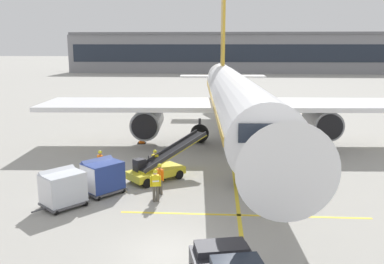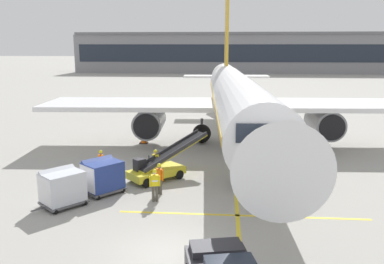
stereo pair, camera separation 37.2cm
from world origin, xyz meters
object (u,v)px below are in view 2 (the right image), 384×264
(parked_airplane, at_px, (236,99))
(ground_crew_by_loader, at_px, (156,161))
(baggage_cart_second, at_px, (62,187))
(ground_crew_wingwalker, at_px, (101,162))
(ground_crew_by_carts, at_px, (159,177))
(baggage_cart_lead, at_px, (102,175))
(safety_cone_engine_keepout, at_px, (144,139))
(belt_loader, at_px, (160,166))
(safety_cone_wingtip, at_px, (143,139))
(ground_crew_marshaller, at_px, (155,183))

(parked_airplane, relative_size, ground_crew_by_loader, 23.12)
(baggage_cart_second, bearing_deg, ground_crew_wingwalker, 82.35)
(ground_crew_by_carts, bearing_deg, baggage_cart_lead, -179.16)
(parked_airplane, relative_size, safety_cone_engine_keepout, 53.51)
(parked_airplane, bearing_deg, ground_crew_by_loader, -120.35)
(ground_crew_by_loader, distance_m, ground_crew_wingwalker, 3.33)
(belt_loader, xyz_separation_m, ground_crew_by_carts, (0.39, -2.57, 0.19))
(ground_crew_by_loader, bearing_deg, parked_airplane, 59.65)
(baggage_cart_lead, height_order, ground_crew_by_carts, baggage_cart_lead)
(ground_crew_by_loader, bearing_deg, baggage_cart_second, -128.19)
(ground_crew_by_carts, bearing_deg, safety_cone_wingtip, 105.29)
(parked_airplane, xyz_separation_m, ground_crew_by_loader, (-5.11, -8.72, -2.77))
(safety_cone_wingtip, bearing_deg, parked_airplane, -2.21)
(belt_loader, xyz_separation_m, ground_crew_marshaller, (0.33, -3.63, 0.19))
(baggage_cart_lead, xyz_separation_m, baggage_cart_second, (-1.48, -1.97, 0.00))
(ground_crew_wingwalker, distance_m, safety_cone_engine_keepout, 9.24)
(parked_airplane, xyz_separation_m, ground_crew_marshaller, (-4.47, -12.75, -2.77))
(baggage_cart_lead, height_order, ground_crew_wingwalker, baggage_cart_lead)
(parked_airplane, distance_m, belt_loader, 10.71)
(ground_crew_by_loader, xyz_separation_m, safety_cone_wingtip, (-2.57, 9.02, -0.69))
(parked_airplane, bearing_deg, ground_crew_wingwalker, -132.68)
(baggage_cart_second, xyz_separation_m, safety_cone_engine_keepout, (1.43, 13.76, -0.63))
(baggage_cart_second, distance_m, safety_cone_engine_keepout, 13.85)
(parked_airplane, relative_size, baggage_cart_lead, 15.58)
(ground_crew_wingwalker, bearing_deg, safety_cone_wingtip, 85.53)
(baggage_cart_second, distance_m, ground_crew_by_loader, 6.34)
(belt_loader, distance_m, baggage_cart_lead, 3.81)
(parked_airplane, xyz_separation_m, belt_loader, (-4.79, -9.11, -2.96))
(ground_crew_wingwalker, bearing_deg, safety_cone_engine_keepout, 84.91)
(parked_airplane, distance_m, baggage_cart_second, 16.64)
(ground_crew_wingwalker, height_order, safety_cone_wingtip, ground_crew_wingwalker)
(parked_airplane, xyz_separation_m, ground_crew_wingwalker, (-8.41, -9.12, -2.77))
(baggage_cart_lead, bearing_deg, ground_crew_marshaller, -18.23)
(safety_cone_wingtip, bearing_deg, ground_crew_marshaller, -76.18)
(parked_airplane, bearing_deg, baggage_cart_lead, -122.75)
(baggage_cart_lead, height_order, safety_cone_engine_keepout, baggage_cart_lead)
(ground_crew_by_carts, distance_m, safety_cone_wingtip, 12.44)
(baggage_cart_second, bearing_deg, safety_cone_engine_keepout, 84.06)
(ground_crew_marshaller, distance_m, safety_cone_engine_keepout, 13.19)
(ground_crew_by_carts, bearing_deg, safety_cone_engine_keepout, 105.22)
(baggage_cart_lead, distance_m, safety_cone_wingtip, 12.05)
(parked_airplane, distance_m, safety_cone_wingtip, 8.43)
(ground_crew_by_loader, bearing_deg, ground_crew_by_carts, -76.57)
(parked_airplane, relative_size, safety_cone_wingtip, 63.78)
(baggage_cart_second, distance_m, safety_cone_wingtip, 14.08)
(ground_crew_by_carts, xyz_separation_m, safety_cone_wingtip, (-3.28, 11.98, -0.69))
(ground_crew_by_carts, xyz_separation_m, ground_crew_marshaller, (-0.07, -1.06, 0.00))
(ground_crew_wingwalker, height_order, safety_cone_engine_keepout, ground_crew_wingwalker)
(parked_airplane, relative_size, ground_crew_marshaller, 23.12)
(belt_loader, relative_size, ground_crew_marshaller, 2.74)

